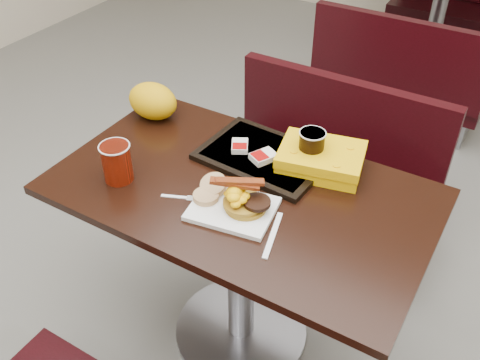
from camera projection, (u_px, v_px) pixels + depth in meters
The scene contains 23 objects.
floor at pixel (241, 332), 2.17m from camera, with size 6.00×7.00×0.01m, color gray.
table_near at pixel (241, 269), 1.94m from camera, with size 1.20×0.70×0.75m, color black, non-canonical shape.
bench_near_n at pixel (321, 171), 2.42m from camera, with size 1.00×0.46×0.72m, color black, non-canonical shape.
table_far at pixel (435, 25), 3.69m from camera, with size 1.20×0.70×0.75m, color black, non-canonical shape.
bench_far_s at pixel (403, 67), 3.23m from camera, with size 1.00×0.46×0.72m, color black, non-canonical shape.
platter at pixel (233, 209), 1.62m from camera, with size 0.25×0.19×0.01m, color white.
pancake_stack at pixel (246, 204), 1.61m from camera, with size 0.13×0.13×0.03m, color #986E19.
sausage_patty at pixel (257, 202), 1.58m from camera, with size 0.08×0.08×0.01m, color black.
scrambled_eggs at pixel (234, 194), 1.59m from camera, with size 0.09×0.08×0.05m, color #F6B704.
bacon_strips at pixel (235, 183), 1.58m from camera, with size 0.15×0.06×0.01m, color #4B0B05, non-canonical shape.
muffin_bottom at pixel (206, 196), 1.64m from camera, with size 0.08×0.08×0.02m, color tan.
muffin_top at pixel (214, 185), 1.66m from camera, with size 0.08×0.08×0.02m, color tan.
coffee_cup_near at pixel (117, 163), 1.71m from camera, with size 0.09×0.09×0.13m, color #8F1405.
fork at pixel (174, 197), 1.67m from camera, with size 0.11×0.02×0.00m, color white, non-canonical shape.
knife at pixel (273, 235), 1.54m from camera, with size 0.19×0.02×0.00m, color white.
condiment_syrup at pixel (219, 185), 1.71m from camera, with size 0.04×0.03×0.01m, color #9E2F06.
condiment_ketchup at pixel (230, 188), 1.70m from camera, with size 0.04×0.03×0.01m, color #8C0504.
tray at pixel (264, 156), 1.83m from camera, with size 0.42×0.30×0.02m, color black.
hashbrown_sleeve_left at pixel (240, 146), 1.84m from camera, with size 0.05×0.07×0.02m, color silver.
hashbrown_sleeve_right at pixel (264, 157), 1.79m from camera, with size 0.06×0.08×0.02m, color silver.
coffee_cup_far at pixel (311, 147), 1.75m from camera, with size 0.08×0.08×0.11m, color black.
clamshell at pixel (321, 159), 1.77m from camera, with size 0.27×0.20×0.07m, color #EAAE03.
paper_bag at pixel (153, 101), 2.00m from camera, with size 0.19×0.14×0.14m, color orange.
Camera 1 is at (0.68, -1.14, 1.83)m, focal length 40.41 mm.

